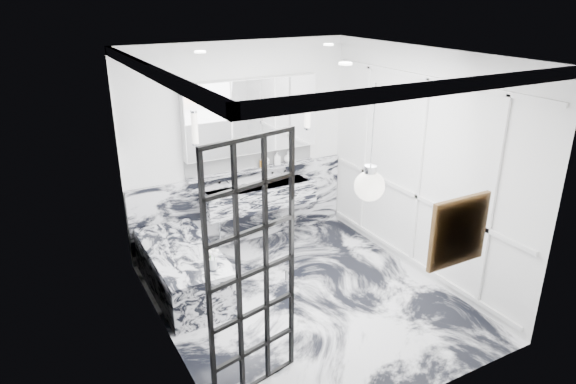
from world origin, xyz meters
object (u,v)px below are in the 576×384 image
trough_sink (259,196)px  bathtub (184,270)px  crittall_door (253,273)px  mirror_cabinet (252,116)px

trough_sink → bathtub: trough_sink is taller
crittall_door → bathtub: crittall_door is taller
trough_sink → bathtub: size_ratio=0.97×
mirror_cabinet → crittall_door: bearing=-115.2°
mirror_cabinet → bathtub: 2.20m
crittall_door → bathtub: (-0.06, 1.85, -0.89)m
bathtub → crittall_door: bearing=-88.0°
crittall_door → trough_sink: crittall_door is taller
crittall_door → mirror_cabinet: (1.26, 2.68, 0.65)m
crittall_door → bathtub: bearing=79.2°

